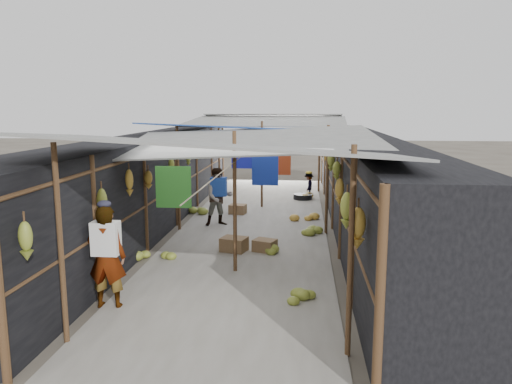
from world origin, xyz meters
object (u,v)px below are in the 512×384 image
(black_basin, at_px, (303,197))
(shopper_blue, at_px, (219,197))
(crate_near, at_px, (234,245))
(vendor_elderly, at_px, (107,257))
(vendor_seated, at_px, (309,186))

(black_basin, distance_m, shopper_blue, 4.43)
(black_basin, relative_size, shopper_blue, 0.41)
(crate_near, distance_m, vendor_elderly, 3.49)
(crate_near, height_order, vendor_seated, vendor_seated)
(black_basin, height_order, vendor_elderly, vendor_elderly)
(black_basin, relative_size, vendor_seated, 0.72)
(vendor_elderly, distance_m, vendor_seated, 9.98)
(black_basin, height_order, shopper_blue, shopper_blue)
(crate_near, height_order, shopper_blue, shopper_blue)
(crate_near, xyz_separation_m, black_basin, (1.44, 6.11, -0.06))
(black_basin, distance_m, vendor_elderly, 9.68)
(black_basin, height_order, vendor_seated, vendor_seated)
(crate_near, distance_m, shopper_blue, 2.46)
(crate_near, bearing_deg, black_basin, 92.92)
(crate_near, bearing_deg, vendor_elderly, -99.76)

